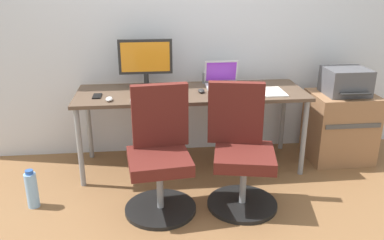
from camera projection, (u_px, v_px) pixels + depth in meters
The scene contains 19 objects.
ground_plane at pixel (191, 165), 3.76m from camera, with size 5.28×5.28×0.00m, color brown.
back_wall at pixel (187, 19), 3.70m from camera, with size 4.40×0.04×2.60m, color silver.
desk at pixel (191, 97), 3.53m from camera, with size 2.01×0.67×0.72m.
office_chair_left at pixel (160, 156), 2.95m from camera, with size 0.54×0.54×0.94m.
office_chair_right at pixel (241, 152), 3.01m from camera, with size 0.54×0.54×0.94m.
side_cabinet at pixel (339, 127), 3.80m from camera, with size 0.57×0.49×0.65m.
printer at pixel (346, 81), 3.65m from camera, with size 0.38×0.40×0.24m.
water_bottle_on_floor at pixel (32, 189), 3.04m from camera, with size 0.09×0.09×0.31m.
desktop_monitor at pixel (146, 60), 3.57m from camera, with size 0.48×0.18×0.43m.
open_laptop at pixel (222, 80), 3.65m from camera, with size 0.31×0.27×0.22m.
keyboard_by_monitor at pixel (151, 99), 3.25m from camera, with size 0.34×0.12×0.02m, color #B7B7B7.
keyboard_by_laptop at pixel (163, 92), 3.45m from camera, with size 0.34×0.12×0.02m, color #515156.
mouse_by_monitor at pixel (201, 91), 3.47m from camera, with size 0.06×0.10×0.03m, color #2D2D2D.
mouse_by_laptop at pixel (109, 99), 3.24m from camera, with size 0.06×0.10×0.03m, color silver.
coffee_mug at pixel (244, 93), 3.30m from camera, with size 0.08×0.08×0.09m, color purple.
pen_cup at pixel (206, 78), 3.76m from camera, with size 0.07×0.07×0.10m, color slate.
phone_near_monitor at pixel (252, 84), 3.72m from camera, with size 0.07×0.14×0.01m, color black.
phone_near_laptop at pixel (97, 96), 3.36m from camera, with size 0.07×0.14×0.01m, color black.
paper_pile at pixel (272, 92), 3.47m from camera, with size 0.21×0.30×0.01m, color white.
Camera 1 is at (-0.36, -3.37, 1.68)m, focal length 37.35 mm.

